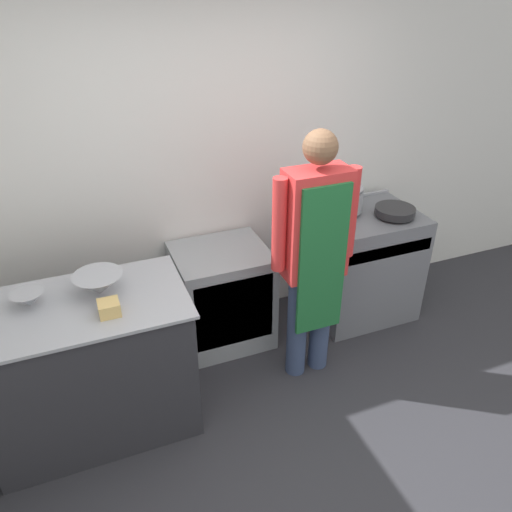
# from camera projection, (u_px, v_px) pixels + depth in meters

# --- Properties ---
(ground_plane) EXTENTS (14.00, 14.00, 0.00)m
(ground_plane) POSITION_uv_depth(u_px,v_px,m) (302.00, 486.00, 2.84)
(ground_plane) COLOR #2D2D33
(wall_back) EXTENTS (8.00, 0.05, 2.70)m
(wall_back) POSITION_uv_depth(u_px,v_px,m) (201.00, 162.00, 3.60)
(wall_back) COLOR white
(wall_back) RESTS_ON ground_plane
(prep_counter) EXTENTS (1.21, 0.71, 0.93)m
(prep_counter) POSITION_uv_depth(u_px,v_px,m) (91.00, 367.00, 3.02)
(prep_counter) COLOR #2D2D33
(prep_counter) RESTS_ON ground_plane
(stove) EXTENTS (0.80, 0.67, 0.92)m
(stove) POSITION_uv_depth(u_px,v_px,m) (362.00, 264.00, 4.11)
(stove) COLOR slate
(stove) RESTS_ON ground_plane
(fridge_unit) EXTENTS (0.69, 0.59, 0.78)m
(fridge_unit) POSITION_uv_depth(u_px,v_px,m) (222.00, 296.00, 3.81)
(fridge_unit) COLOR #93999E
(fridge_unit) RESTS_ON ground_plane
(person_cook) EXTENTS (0.59, 0.24, 1.78)m
(person_cook) POSITION_uv_depth(u_px,v_px,m) (314.00, 249.00, 3.19)
(person_cook) COLOR #38476B
(person_cook) RESTS_ON ground_plane
(mixing_bowl) EXTENTS (0.28, 0.28, 0.13)m
(mixing_bowl) POSITION_uv_depth(u_px,v_px,m) (99.00, 284.00, 2.85)
(mixing_bowl) COLOR #9EA0A8
(mixing_bowl) RESTS_ON prep_counter
(small_bowl) EXTENTS (0.18, 0.18, 0.09)m
(small_bowl) POSITION_uv_depth(u_px,v_px,m) (28.00, 299.00, 2.76)
(small_bowl) COLOR #9EA0A8
(small_bowl) RESTS_ON prep_counter
(plastic_tub) EXTENTS (0.11, 0.11, 0.08)m
(plastic_tub) POSITION_uv_depth(u_px,v_px,m) (109.00, 308.00, 2.69)
(plastic_tub) COLOR #D8B266
(plastic_tub) RESTS_ON prep_counter
(stock_pot) EXTENTS (0.33, 0.33, 0.22)m
(stock_pot) POSITION_uv_depth(u_px,v_px,m) (341.00, 196.00, 3.85)
(stock_pot) COLOR #9EA0A8
(stock_pot) RESTS_ON stove
(saute_pan) EXTENTS (0.31, 0.31, 0.06)m
(saute_pan) POSITION_uv_depth(u_px,v_px,m) (395.00, 211.00, 3.81)
(saute_pan) COLOR #262628
(saute_pan) RESTS_ON stove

